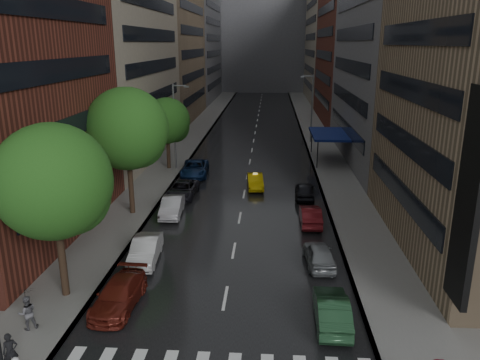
{
  "coord_description": "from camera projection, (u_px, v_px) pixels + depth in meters",
  "views": [
    {
      "loc": [
        2.23,
        -18.22,
        13.21
      ],
      "look_at": [
        0.0,
        16.33,
        3.0
      ],
      "focal_mm": 35.0,
      "sensor_mm": 36.0,
      "label": 1
    }
  ],
  "objects": [
    {
      "name": "street_lamp_right",
      "position": [
        311.0,
        107.0,
        62.53
      ],
      "size": [
        1.74,
        0.22,
        9.0
      ],
      "color": "gray",
      "rests_on": "sidewalk_right"
    },
    {
      "name": "tree_far",
      "position": [
        167.0,
        121.0,
        49.19
      ],
      "size": [
        4.85,
        4.85,
        7.73
      ],
      "color": "#382619",
      "rests_on": "ground"
    },
    {
      "name": "traffic_light",
      "position": [
        0.0,
        351.0,
        17.31
      ],
      "size": [
        0.18,
        0.15,
        3.45
      ],
      "color": "black",
      "rests_on": "sidewalk_left"
    },
    {
      "name": "tree_mid",
      "position": [
        127.0,
        129.0,
        35.47
      ],
      "size": [
        6.32,
        6.32,
        10.07
      ],
      "color": "#382619",
      "rests_on": "ground"
    },
    {
      "name": "building_far",
      "position": [
        264.0,
        32.0,
        129.73
      ],
      "size": [
        40.0,
        14.0,
        32.0
      ],
      "primitive_type": "cube",
      "color": "slate",
      "rests_on": "ground"
    },
    {
      "name": "parked_cars_left",
      "position": [
        175.0,
        202.0,
        38.0
      ],
      "size": [
        2.91,
        30.28,
        1.57
      ],
      "color": "#601C13",
      "rests_on": "ground"
    },
    {
      "name": "road",
      "position": [
        255.0,
        135.0,
        69.17
      ],
      "size": [
        14.0,
        140.0,
        0.01
      ],
      "primitive_type": "cube",
      "color": "black",
      "rests_on": "ground"
    },
    {
      "name": "ground",
      "position": [
        217.0,
        344.0,
        21.31
      ],
      "size": [
        220.0,
        220.0,
        0.0
      ],
      "primitive_type": "plane",
      "color": "gray",
      "rests_on": "ground"
    },
    {
      "name": "parked_cars_right",
      "position": [
        314.0,
        233.0,
        31.82
      ],
      "size": [
        1.94,
        23.63,
        1.47
      ],
      "color": "#1D4025",
      "rests_on": "ground"
    },
    {
      "name": "street_lamp_left",
      "position": [
        175.0,
        125.0,
        49.12
      ],
      "size": [
        1.74,
        0.22,
        9.0
      ],
      "color": "gray",
      "rests_on": "sidewalk_left"
    },
    {
      "name": "awning",
      "position": [
        329.0,
        134.0,
        53.37
      ],
      "size": [
        4.0,
        8.0,
        3.12
      ],
      "color": "navy",
      "rests_on": "sidewalk_right"
    },
    {
      "name": "buildings_left",
      "position": [
        163.0,
        24.0,
        73.99
      ],
      "size": [
        8.0,
        108.0,
        38.0
      ],
      "color": "maroon",
      "rests_on": "ground"
    },
    {
      "name": "buildings_right",
      "position": [
        356.0,
        30.0,
        70.41
      ],
      "size": [
        8.05,
        109.1,
        36.0
      ],
      "color": "#937A5B",
      "rests_on": "ground"
    },
    {
      "name": "tree_near",
      "position": [
        53.0,
        182.0,
        23.48
      ],
      "size": [
        5.94,
        5.94,
        9.47
      ],
      "color": "#382619",
      "rests_on": "ground"
    },
    {
      "name": "ped_bag_walker",
      "position": [
        11.0,
        352.0,
        19.27
      ],
      "size": [
        0.71,
        0.66,
        1.63
      ],
      "color": "black",
      "rests_on": "sidewalk_left"
    },
    {
      "name": "ped_black_umbrella",
      "position": [
        26.0,
        306.0,
        21.87
      ],
      "size": [
        1.05,
        1.0,
        2.09
      ],
      "color": "#57565C",
      "rests_on": "sidewalk_left"
    },
    {
      "name": "sidewalk_right",
      "position": [
        316.0,
        136.0,
        68.59
      ],
      "size": [
        4.0,
        140.0,
        0.15
      ],
      "primitive_type": "cube",
      "color": "gray",
      "rests_on": "ground"
    },
    {
      "name": "taxi",
      "position": [
        255.0,
        181.0,
        43.95
      ],
      "size": [
        1.8,
        4.16,
        1.33
      ],
      "primitive_type": "imported",
      "rotation": [
        0.0,
        0.0,
        0.1
      ],
      "color": "#DAB50B",
      "rests_on": "ground"
    },
    {
      "name": "sidewalk_left",
      "position": [
        194.0,
        134.0,
        69.71
      ],
      "size": [
        4.0,
        140.0,
        0.15
      ],
      "primitive_type": "cube",
      "color": "gray",
      "rests_on": "ground"
    }
  ]
}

